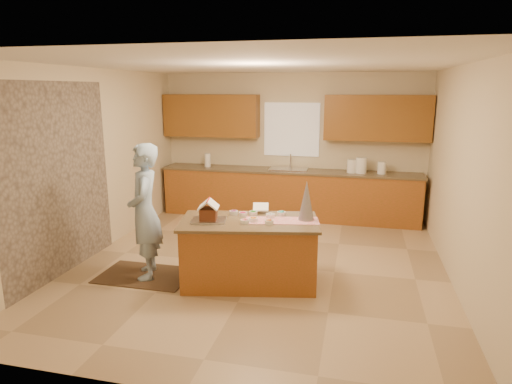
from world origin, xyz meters
TOP-DOWN VIEW (x-y plane):
  - floor at (0.00, 0.00)m, footprint 5.50×5.50m
  - ceiling at (0.00, 0.00)m, footprint 5.50×5.50m
  - wall_back at (0.00, 2.75)m, footprint 5.50×5.50m
  - wall_front at (0.00, -2.75)m, footprint 5.50×5.50m
  - wall_left at (-2.50, 0.00)m, footprint 5.50×5.50m
  - wall_right at (2.50, 0.00)m, footprint 5.50×5.50m
  - stone_accent at (-2.48, -0.80)m, footprint 0.00×2.50m
  - window_curtain at (0.00, 2.72)m, footprint 1.05×0.03m
  - back_counter_base at (0.00, 2.45)m, footprint 4.80×0.60m
  - back_counter_top at (0.00, 2.45)m, footprint 4.85×0.63m
  - upper_cabinet_left at (-1.55, 2.57)m, footprint 1.85×0.35m
  - upper_cabinet_right at (1.55, 2.57)m, footprint 1.85×0.35m
  - sink at (0.00, 2.45)m, footprint 0.70×0.45m
  - faucet at (0.00, 2.63)m, footprint 0.03×0.03m
  - island_base at (0.00, -0.59)m, footprint 1.74×1.11m
  - island_top at (0.00, -0.59)m, footprint 1.83×1.19m
  - table_runner at (0.40, -0.51)m, footprint 0.94×0.49m
  - baking_tray at (-0.47, -0.73)m, footprint 0.46×0.38m
  - cookbook at (0.06, -0.23)m, footprint 0.22×0.19m
  - tinsel_tree at (0.68, -0.40)m, footprint 0.23×0.23m
  - rug at (-1.39, -0.70)m, footprint 1.18×0.77m
  - boy at (-1.34, -0.70)m, footprint 0.63×0.75m
  - canister_a at (1.15, 2.45)m, footprint 0.17×0.17m
  - canister_b at (1.32, 2.45)m, footprint 0.19×0.19m
  - canister_c at (1.68, 2.45)m, footprint 0.15×0.15m
  - paper_towel at (-1.61, 2.45)m, footprint 0.12×0.12m
  - gingerbread_house at (-0.47, -0.73)m, footprint 0.29×0.29m
  - candy_bowls at (0.06, -0.48)m, footprint 0.71×0.55m

SIDE VIEW (x-z plane):
  - floor at x=0.00m, z-range 0.00..0.00m
  - rug at x=-1.39m, z-range 0.00..0.01m
  - island_base at x=0.00m, z-range 0.00..0.79m
  - back_counter_base at x=0.00m, z-range 0.00..0.88m
  - island_top at x=0.00m, z-range 0.79..0.82m
  - table_runner at x=0.40m, z-range 0.82..0.83m
  - baking_tray at x=-0.47m, z-range 0.82..0.85m
  - candy_bowls at x=0.06m, z-range 0.82..0.87m
  - boy at x=-1.34m, z-range 0.01..1.75m
  - sink at x=0.00m, z-range 0.83..0.95m
  - back_counter_top at x=0.00m, z-range 0.88..0.92m
  - cookbook at x=0.06m, z-range 0.86..0.95m
  - gingerbread_house at x=-0.47m, z-range 0.81..1.07m
  - canister_c at x=1.68m, z-range 0.92..1.14m
  - canister_a at x=1.15m, z-range 0.92..1.16m
  - paper_towel at x=-1.61m, z-range 0.92..1.18m
  - faucet at x=0.00m, z-range 0.92..1.20m
  - canister_b at x=1.32m, z-range 0.92..1.20m
  - tinsel_tree at x=0.68m, z-range 0.82..1.32m
  - stone_accent at x=-2.48m, z-range 0.00..2.50m
  - wall_back at x=0.00m, z-range 1.35..1.35m
  - wall_front at x=0.00m, z-range 1.35..1.35m
  - wall_left at x=-2.50m, z-range 1.35..1.35m
  - wall_right at x=2.50m, z-range 1.35..1.35m
  - window_curtain at x=0.00m, z-range 1.15..2.15m
  - upper_cabinet_left at x=-1.55m, z-range 1.50..2.30m
  - upper_cabinet_right at x=1.55m, z-range 1.50..2.30m
  - ceiling at x=0.00m, z-range 2.70..2.70m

